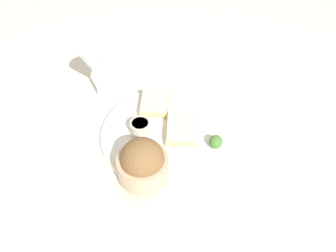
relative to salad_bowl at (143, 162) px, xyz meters
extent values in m
plane|color=beige|center=(0.09, -0.11, -0.06)|extent=(4.00, 4.00, 0.00)
cylinder|color=silver|center=(0.09, -0.11, -0.05)|extent=(0.34, 0.34, 0.01)
cylinder|color=tan|center=(0.00, 0.00, -0.02)|extent=(0.11, 0.11, 0.06)
sphere|color=brown|center=(0.00, 0.00, 0.01)|extent=(0.10, 0.10, 0.10)
cylinder|color=beige|center=(0.12, -0.05, -0.03)|extent=(0.05, 0.05, 0.04)
cylinder|color=tan|center=(0.12, -0.05, -0.01)|extent=(0.04, 0.04, 0.01)
cube|color=#D1B27F|center=(0.08, -0.14, -0.03)|extent=(0.13, 0.12, 0.02)
cube|color=beige|center=(0.08, -0.14, -0.02)|extent=(0.12, 0.11, 0.01)
cube|color=#D1B27F|center=(0.19, -0.12, -0.03)|extent=(0.12, 0.11, 0.02)
cube|color=beige|center=(0.19, -0.12, -0.02)|extent=(0.11, 0.11, 0.01)
cylinder|color=silver|center=(0.32, 0.00, -0.05)|extent=(0.07, 0.07, 0.01)
cylinder|color=silver|center=(0.32, 0.00, -0.01)|extent=(0.01, 0.01, 0.08)
cone|color=silver|center=(0.32, 0.00, 0.07)|extent=(0.08, 0.08, 0.08)
sphere|color=#477533|center=(0.00, -0.19, -0.03)|extent=(0.03, 0.03, 0.03)
cube|color=silver|center=(0.21, -0.38, -0.05)|extent=(0.03, 0.17, 0.01)
camera|label=1|loc=(-0.41, 0.15, 0.57)|focal=35.00mm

